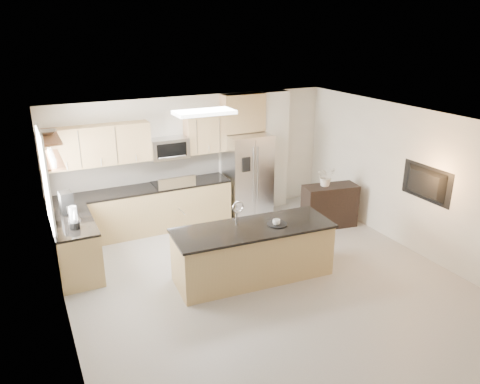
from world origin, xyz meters
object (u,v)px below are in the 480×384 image
refrigerator (247,175)px  island (253,252)px  microwave (169,148)px  coffee_maker (67,203)px  flower_vase (326,171)px  cup (276,222)px  blender (74,219)px  bowl (47,132)px  credenza (330,206)px  platter (277,224)px  television (423,184)px  kettle (75,215)px  range (174,204)px

refrigerator → island: bearing=-114.8°
refrigerator → microwave: bearing=174.1°
coffee_maker → flower_vase: 4.91m
island → coffee_maker: 3.25m
cup → blender: 3.19m
coffee_maker → bowl: bowl is taller
microwave → credenza: bearing=-27.9°
blender → bowl: bowl is taller
platter → refrigerator: bearing=73.5°
platter → coffee_maker: bearing=147.1°
platter → flower_vase: size_ratio=0.55×
credenza → television: 2.05m
island → blender: (-2.58, 1.14, 0.63)m
blender → flower_vase: flower_vase is taller
microwave → platter: bearing=-72.1°
island → refrigerator: bearing=68.9°
credenza → kettle: (-4.90, 0.29, 0.58)m
credenza → platter: bearing=-138.5°
platter → blender: bearing=157.7°
range → refrigerator: 1.71m
flower_vase → island: bearing=-151.9°
coffee_maker → flower_vase: size_ratio=0.63×
microwave → range: bearing=-90.0°
kettle → flower_vase: (4.80, -0.23, 0.16)m
microwave → island: (0.50, -2.68, -1.18)m
island → cup: 0.62m
refrigerator → platter: (-0.77, -2.59, 0.02)m
bowl → television: 6.26m
microwave → cup: size_ratio=6.11×
bowl → platter: bearing=-28.9°
range → flower_vase: size_ratio=1.89×
microwave → cup: microwave is taller
refrigerator → coffee_maker: size_ratio=4.66×
blender → credenza: bearing=0.3°
island → television: bearing=-7.0°
refrigerator → cup: size_ratio=14.31×
range → blender: bearing=-145.6°
refrigerator → blender: 3.98m
island → bowl: bearing=152.6°
microwave → island: size_ratio=0.29×
refrigerator → platter: size_ratio=5.34×
coffee_maker → flower_vase: bearing=-7.4°
bowl → island: bearing=-31.0°
island → coffee_maker: island is taller
range → microwave: microwave is taller
credenza → blender: blender is taller
kettle → television: size_ratio=0.21×
kettle → flower_vase: 4.81m
coffee_maker → bowl: size_ratio=1.07×
credenza → coffee_maker: size_ratio=2.87×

